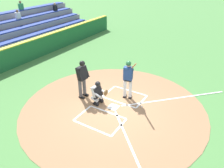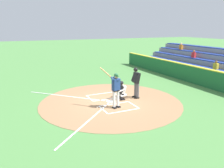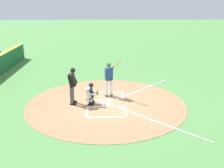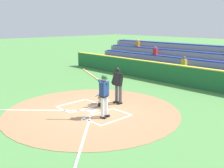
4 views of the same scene
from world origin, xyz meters
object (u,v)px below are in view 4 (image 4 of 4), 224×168
object	(u,v)px
plate_umpire	(118,83)
baseball	(82,120)
catcher	(103,95)
batter	(104,93)

from	to	relation	value
plate_umpire	baseball	size ratio (longest dim) A/B	25.20
catcher	plate_umpire	distance (m)	1.04
catcher	baseball	size ratio (longest dim) A/B	15.27
plate_umpire	batter	bearing A→B (deg)	118.73
batter	baseball	size ratio (longest dim) A/B	28.76
plate_umpire	catcher	bearing A→B (deg)	84.19
batter	catcher	xyz separation A→B (m)	(1.09, -0.91, -0.51)
plate_umpire	baseball	distance (m)	2.99
plate_umpire	baseball	world-z (taller)	plate_umpire
batter	baseball	world-z (taller)	batter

